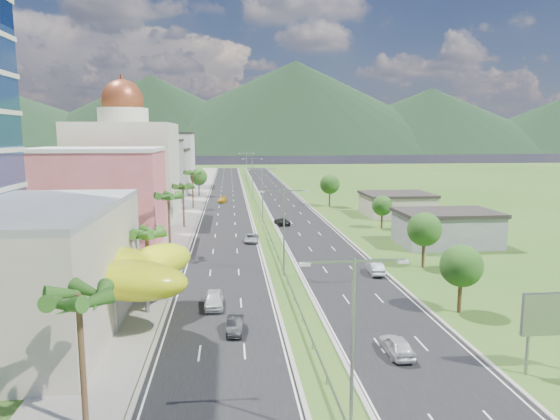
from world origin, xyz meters
name	(u,v)px	position (x,y,z in m)	size (l,w,h in m)	color
ground	(294,301)	(0.00, 0.00, 0.00)	(500.00, 500.00, 0.00)	#2D5119
road_left	(227,198)	(-7.50, 90.00, 0.02)	(11.00, 260.00, 0.04)	black
road_right	(279,197)	(7.50, 90.00, 0.02)	(11.00, 260.00, 0.04)	black
sidewalk_left	(193,198)	(-17.00, 90.00, 0.06)	(7.00, 260.00, 0.12)	gray
median_guardrail	(257,204)	(0.00, 71.99, 0.62)	(0.10, 216.06, 0.76)	gray
streetlight_median_a	(353,332)	(0.00, -25.00, 6.75)	(6.04, 0.25, 11.00)	gray
streetlight_median_b	(284,223)	(0.00, 10.00, 6.75)	(6.04, 0.25, 11.00)	gray
streetlight_median_c	(263,189)	(0.00, 50.00, 6.75)	(6.04, 0.25, 11.00)	gray
streetlight_median_d	(252,173)	(0.00, 95.00, 6.75)	(6.04, 0.25, 11.00)	gray
streetlight_median_e	(247,164)	(0.00, 140.00, 6.75)	(6.04, 0.25, 11.00)	gray
lime_canopy	(88,271)	(-20.00, -4.00, 4.99)	(18.00, 15.00, 7.40)	#C5D314
pink_shophouse	(98,198)	(-28.00, 32.00, 7.50)	(20.00, 15.00, 15.00)	#D45857
domed_building	(125,166)	(-28.00, 55.00, 11.35)	(20.00, 20.00, 28.70)	beige
midrise_grey	(150,173)	(-27.00, 80.00, 8.00)	(16.00, 15.00, 16.00)	gray
midrise_beige	(161,172)	(-27.00, 102.00, 6.50)	(16.00, 15.00, 13.00)	#A39886
midrise_white	(170,160)	(-27.00, 125.00, 9.00)	(16.00, 15.00, 18.00)	silver
billboard	(555,316)	(17.00, -18.00, 4.42)	(5.20, 0.35, 6.20)	gray
shed_near	(446,230)	(28.00, 25.00, 2.50)	(15.00, 10.00, 5.00)	gray
shed_far	(397,205)	(30.00, 55.00, 2.20)	(14.00, 12.00, 4.40)	#A39886
palm_tree_a	(79,302)	(-15.50, -22.00, 8.02)	(3.60, 3.60, 9.10)	#47301C
palm_tree_b	(146,236)	(-15.50, 2.00, 7.06)	(3.60, 3.60, 8.10)	#47301C
palm_tree_c	(169,199)	(-15.50, 22.00, 8.50)	(3.60, 3.60, 9.60)	#47301C
palm_tree_d	(183,188)	(-15.50, 45.00, 7.54)	(3.60, 3.60, 8.60)	#47301C
palm_tree_e	(192,174)	(-15.50, 70.00, 8.31)	(3.60, 3.60, 9.40)	#47301C
leafy_tree_lfar	(199,177)	(-15.50, 95.00, 5.58)	(4.90, 4.90, 8.05)	#47301C
leafy_tree_ra	(461,266)	(16.00, -5.00, 4.78)	(4.20, 4.20, 6.90)	#47301C
leafy_tree_rb	(424,229)	(19.00, 12.00, 5.18)	(4.55, 4.55, 7.47)	#47301C
leafy_tree_rc	(382,206)	(22.00, 40.00, 4.37)	(3.85, 3.85, 6.33)	#47301C
leafy_tree_rd	(330,184)	(18.00, 70.00, 5.58)	(4.90, 4.90, 8.05)	#47301C
mountain_ridge	(295,153)	(60.00, 450.00, 0.00)	(860.00, 140.00, 90.00)	black
car_white_near_left	(214,299)	(-8.46, -1.05, 0.86)	(1.93, 4.79, 1.63)	silver
car_dark_left	(235,325)	(-6.39, -7.92, 0.70)	(1.40, 4.02, 1.33)	black
car_silver_mid_left	(251,238)	(-3.20, 30.12, 0.69)	(2.17, 4.71, 1.31)	#A0A3A7
car_yellow_far_left	(223,200)	(-8.57, 80.35, 0.75)	(1.98, 4.88, 1.42)	#C39417
car_white_near_right	(397,345)	(6.53, -13.86, 0.82)	(1.83, 4.56, 1.55)	silver
car_silver_right	(376,268)	(11.68, 9.33, 0.80)	(1.62, 4.64, 1.53)	#A3A7AB
car_dark_far_right	(282,221)	(3.53, 45.59, 0.72)	(2.25, 4.89, 1.36)	black
motorcycle	(206,307)	(-9.22, -2.70, 0.69)	(0.61, 2.02, 1.29)	black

